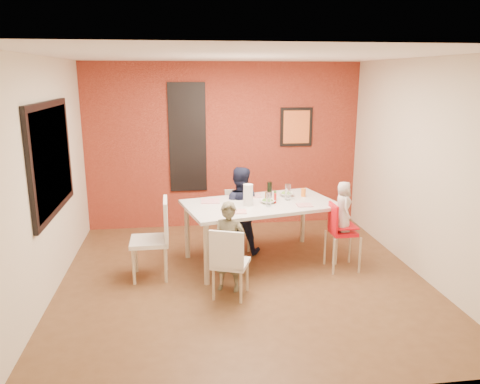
{
  "coord_description": "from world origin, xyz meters",
  "views": [
    {
      "loc": [
        -0.77,
        -5.38,
        2.49
      ],
      "look_at": [
        0.0,
        0.3,
        1.05
      ],
      "focal_mm": 35.0,
      "sensor_mm": 36.0,
      "label": 1
    }
  ],
  "objects": [
    {
      "name": "ground",
      "position": [
        0.0,
        0.0,
        0.0
      ],
      "size": [
        4.5,
        4.5,
        0.0
      ],
      "primitive_type": "plane",
      "color": "brown",
      "rests_on": "ground"
    },
    {
      "name": "wall_left",
      "position": [
        -2.25,
        0.0,
        1.35
      ],
      "size": [
        0.02,
        4.5,
        2.7
      ],
      "primitive_type": "cube",
      "color": "beige",
      "rests_on": "ground"
    },
    {
      "name": "wine_glass_b",
      "position": [
        0.71,
        0.66,
        0.94
      ],
      "size": [
        0.08,
        0.08,
        0.22
      ],
      "primitive_type": "cylinder",
      "color": "white",
      "rests_on": "dining_table"
    },
    {
      "name": "plate_far_mid",
      "position": [
        0.26,
        0.92,
        0.83
      ],
      "size": [
        0.24,
        0.24,
        0.01
      ],
      "primitive_type": "cube",
      "rotation": [
        0.0,
        0.0,
        0.02
      ],
      "color": "white",
      "rests_on": "dining_table"
    },
    {
      "name": "salad_bowl_a",
      "position": [
        0.4,
        0.54,
        0.85
      ],
      "size": [
        0.23,
        0.23,
        0.05
      ],
      "primitive_type": "imported",
      "rotation": [
        0.0,
        0.0,
        0.2
      ],
      "color": "white",
      "rests_on": "dining_table"
    },
    {
      "name": "art_print_canvas",
      "position": [
        1.2,
        2.19,
        1.65
      ],
      "size": [
        0.44,
        0.01,
        0.54
      ],
      "primitive_type": "cube",
      "color": "orange",
      "rests_on": "wall_back"
    },
    {
      "name": "toddler",
      "position": [
        1.31,
        0.15,
        0.85
      ],
      "size": [
        0.22,
        0.33,
        0.65
      ],
      "primitive_type": "imported",
      "rotation": [
        0.0,
        0.0,
        1.53
      ],
      "color": "beige",
      "rests_on": "high_chair"
    },
    {
      "name": "art_print_frame",
      "position": [
        1.2,
        2.21,
        1.65
      ],
      "size": [
        0.54,
        0.03,
        0.64
      ],
      "primitive_type": "cube",
      "color": "black",
      "rests_on": "wall_back"
    },
    {
      "name": "ceiling",
      "position": [
        0.0,
        0.0,
        2.7
      ],
      "size": [
        4.5,
        4.5,
        0.02
      ],
      "primitive_type": "cube",
      "color": "white",
      "rests_on": "wall_back"
    },
    {
      "name": "brick_accent_wall",
      "position": [
        0.0,
        2.23,
        1.35
      ],
      "size": [
        4.5,
        0.02,
        2.7
      ],
      "primitive_type": "cube",
      "color": "maroon",
      "rests_on": "ground"
    },
    {
      "name": "chair_left",
      "position": [
        -1.06,
        0.21,
        0.56
      ],
      "size": [
        0.47,
        0.47,
        1.01
      ],
      "rotation": [
        0.0,
        0.0,
        4.72
      ],
      "color": "white",
      "rests_on": "ground"
    },
    {
      "name": "paper_towel_roll",
      "position": [
        0.13,
        0.46,
        0.97
      ],
      "size": [
        0.13,
        0.13,
        0.28
      ],
      "primitive_type": "cylinder",
      "color": "silver",
      "rests_on": "dining_table"
    },
    {
      "name": "plate_near_right",
      "position": [
        0.86,
        0.36,
        0.83
      ],
      "size": [
        0.21,
        0.21,
        0.01
      ],
      "primitive_type": "cube",
      "rotation": [
        0.0,
        0.0,
        -0.05
      ],
      "color": "white",
      "rests_on": "dining_table"
    },
    {
      "name": "chair_far",
      "position": [
        0.08,
        1.16,
        0.47
      ],
      "size": [
        0.44,
        0.44,
        0.84
      ],
      "rotation": [
        0.0,
        0.0,
        -0.15
      ],
      "color": "beige",
      "rests_on": "ground"
    },
    {
      "name": "wall_right",
      "position": [
        2.25,
        0.0,
        1.35
      ],
      "size": [
        0.02,
        4.5,
        2.7
      ],
      "primitive_type": "cube",
      "color": "beige",
      "rests_on": "ground"
    },
    {
      "name": "child_near",
      "position": [
        -0.21,
        -0.27,
        0.54
      ],
      "size": [
        0.46,
        0.38,
        1.08
      ],
      "primitive_type": "imported",
      "rotation": [
        0.0,
        0.0,
        -0.35
      ],
      "color": "brown",
      "rests_on": "ground"
    },
    {
      "name": "sippy_cup",
      "position": [
        0.97,
        0.81,
        0.88
      ],
      "size": [
        0.07,
        0.07,
        0.11
      ],
      "primitive_type": "cylinder",
      "color": "orange",
      "rests_on": "dining_table"
    },
    {
      "name": "condiment_green",
      "position": [
        0.53,
        0.66,
        0.89
      ],
      "size": [
        0.03,
        0.03,
        0.13
      ],
      "primitive_type": "cylinder",
      "color": "#336A23",
      "rests_on": "dining_table"
    },
    {
      "name": "high_chair",
      "position": [
        1.29,
        0.15,
        0.54
      ],
      "size": [
        0.38,
        0.38,
        0.89
      ],
      "rotation": [
        0.0,
        0.0,
        1.59
      ],
      "color": "red",
      "rests_on": "ground"
    },
    {
      "name": "salad_bowl_b",
      "position": [
        0.74,
        0.88,
        0.85
      ],
      "size": [
        0.21,
        0.21,
        0.05
      ],
      "primitive_type": "imported",
      "rotation": [
        0.0,
        0.0,
        0.04
      ],
      "color": "silver",
      "rests_on": "dining_table"
    },
    {
      "name": "wall_front",
      "position": [
        0.0,
        -2.25,
        1.35
      ],
      "size": [
        4.5,
        0.02,
        2.7
      ],
      "primitive_type": "cube",
      "color": "beige",
      "rests_on": "ground"
    },
    {
      "name": "glassblock_strip",
      "position": [
        -0.6,
        2.21,
        1.5
      ],
      "size": [
        0.55,
        0.03,
        1.7
      ],
      "primitive_type": "cube",
      "color": "silver",
      "rests_on": "wall_back"
    },
    {
      "name": "plate_far_left",
      "position": [
        -0.35,
        0.71,
        0.83
      ],
      "size": [
        0.26,
        0.26,
        0.01
      ],
      "primitive_type": "cube",
      "rotation": [
        0.0,
        0.0,
        -0.06
      ],
      "color": "white",
      "rests_on": "dining_table"
    },
    {
      "name": "condiment_brown",
      "position": [
        0.4,
        0.61,
        0.89
      ],
      "size": [
        0.04,
        0.04,
        0.14
      ],
      "primitive_type": "cylinder",
      "color": "brown",
      "rests_on": "dining_table"
    },
    {
      "name": "plate_near_left",
      "position": [
        -0.04,
        0.17,
        0.83
      ],
      "size": [
        0.22,
        0.22,
        0.01
      ],
      "primitive_type": "cube",
      "rotation": [
        0.0,
        0.0,
        -0.09
      ],
      "color": "white",
      "rests_on": "dining_table"
    },
    {
      "name": "wine_bottle",
      "position": [
        0.46,
        0.7,
        0.95
      ],
      "size": [
        0.07,
        0.07,
        0.25
      ],
      "primitive_type": "cylinder",
      "color": "black",
      "rests_on": "dining_table"
    },
    {
      "name": "chair_near",
      "position": [
        -0.23,
        -0.5,
        0.47
      ],
      "size": [
        0.5,
        0.5,
        0.84
      ],
      "rotation": [
        0.0,
        0.0,
        2.77
      ],
      "color": "white",
      "rests_on": "ground"
    },
    {
      "name": "wine_glass_a",
      "position": [
        0.38,
        0.36,
        0.92
      ],
      "size": [
        0.07,
        0.07,
        0.19
      ],
      "primitive_type": "cylinder",
      "color": "silver",
      "rests_on": "dining_table"
    },
    {
      "name": "child_far",
      "position": [
        0.07,
        0.92,
        0.63
      ],
      "size": [
        0.69,
        0.58,
        1.25
      ],
      "primitive_type": "imported",
      "rotation": [
        0.0,
        0.0,
        2.95
      ],
      "color": "black",
      "rests_on": "ground"
    },
    {
      "name": "dining_table",
      "position": [
        0.31,
        0.56,
        0.75
      ],
      "size": [
        2.18,
        1.52,
        0.82
      ],
      "rotation": [
        0.0,
        0.0,
        0.23
      ],
      "color": "silver",
      "rests_on": "ground"
    },
    {
      "name": "condiment_red",
      "position": [
        0.5,
        0.52,
        0.89
      ],
      "size": [
        0.03,
        0.03,
        0.13
      ],
      "primitive_type": "cylinder",
      "color": "red",
      "rests_on": "dining_table"
    },
    {
      "name": "picture_window_pane",
      "position": [
        -2.21,
        0.2,
        1.55
      ],
      "size": [
        0.02,
        1.55,
        1.15
      ],
      "primitive_type": "cube",
      "color": "black",
      "rests_on": "wall_left"
    },
    {
      "name": "picture_window_frame",
      "position": [
        -2.22,
        0.2,
        1.55
      ],
      "size": [
        0.05,
        1.7,
        1.3
      ],
      "primitive_type": "cube",
      "color": "black",
      "rests_on": "wall_left"
    },
    {
      "name": "glassblock_surround",
      "position": [
        -0.6,
        2.21,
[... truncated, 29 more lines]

